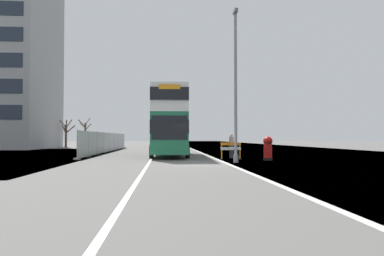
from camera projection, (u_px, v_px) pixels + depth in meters
The scene contains 11 objects.
ground at pixel (207, 165), 19.91m from camera, with size 140.00×280.00×0.10m.
double_decker_bus at pixel (170, 122), 28.86m from camera, with size 2.99×11.58×5.20m.
lamppost_foreground at pixel (236, 90), 21.08m from camera, with size 0.29×0.70×9.20m.
red_pillar_postbox at pixel (268, 147), 22.99m from camera, with size 0.60×0.60×1.58m.
roadworks_barrier at pixel (231, 149), 24.33m from camera, with size 1.44×0.56×1.16m.
construction_site_fence at pixel (109, 142), 37.34m from camera, with size 0.44×27.40×2.04m.
car_oncoming_near at pixel (174, 141), 47.88m from camera, with size 2.05×4.21×2.17m.
car_receding_mid at pixel (173, 141), 56.39m from camera, with size 2.04×4.12×2.16m.
bare_tree_far_verge_near at pixel (66, 133), 54.14m from camera, with size 2.46×3.28×4.37m.
bare_tree_far_verge_mid at pixel (85, 132), 60.83m from camera, with size 2.09×2.33×5.01m.
pedestrian_at_kerb at pixel (231, 146), 25.57m from camera, with size 0.34×0.34×1.78m.
Camera 1 is at (-1.85, -19.70, 1.48)m, focal length 32.97 mm.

